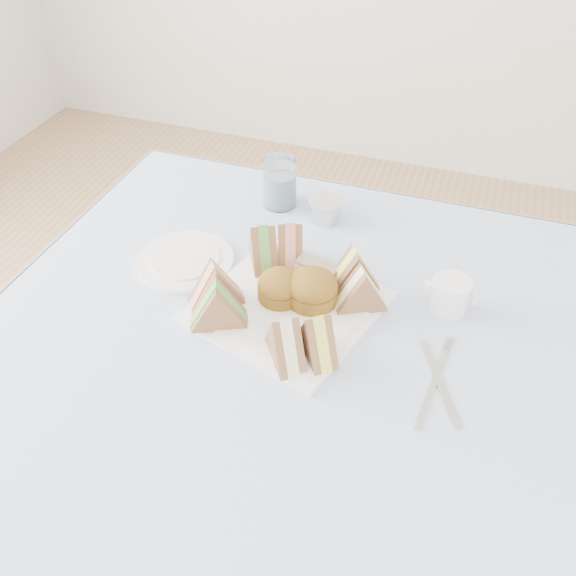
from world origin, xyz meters
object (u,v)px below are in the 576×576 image
(table, at_px, (275,457))
(creamer_jug, at_px, (450,295))
(water_glass, at_px, (279,183))
(serving_plate, at_px, (288,307))

(table, bearing_deg, creamer_jug, 30.32)
(creamer_jug, bearing_deg, water_glass, 141.27)
(water_glass, bearing_deg, serving_plate, -67.81)
(table, relative_size, creamer_jug, 13.16)
(serving_plate, height_order, creamer_jug, creamer_jug)
(serving_plate, bearing_deg, water_glass, 128.25)
(table, xyz_separation_m, water_glass, (-0.12, 0.38, 0.43))
(table, height_order, water_glass, water_glass)
(serving_plate, distance_m, creamer_jug, 0.29)
(water_glass, bearing_deg, table, -72.32)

